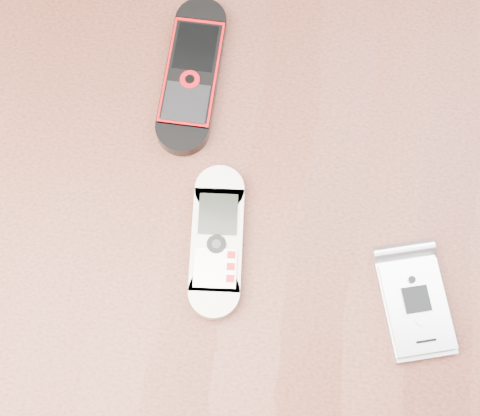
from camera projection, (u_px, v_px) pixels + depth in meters
The scene contains 5 objects.
ground at pixel (237, 321), 1.32m from camera, with size 4.00×4.00×0.00m, color #472B19.
table at pixel (235, 240), 0.70m from camera, with size 1.20×0.80×0.75m.
nokia_white at pixel (217, 241), 0.58m from camera, with size 0.04×0.14×0.02m, color beige.
nokia_black_red at pixel (192, 74), 0.63m from camera, with size 0.05×0.16×0.02m, color black.
motorola_razr at pixel (415, 304), 0.57m from camera, with size 0.05×0.10×0.02m, color silver.
Camera 1 is at (0.03, -0.17, 1.32)m, focal length 50.00 mm.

